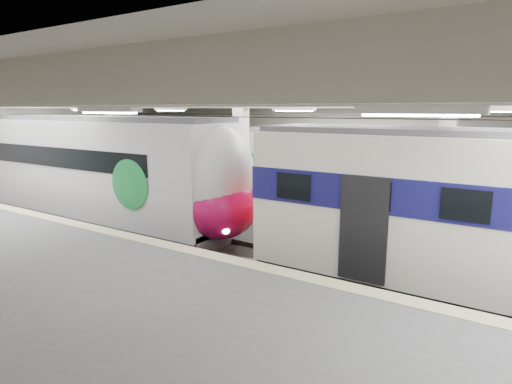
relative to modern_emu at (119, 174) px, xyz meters
The scene contains 3 objects.
station_hall 7.44m from the modern_emu, 13.62° to the right, with size 36.00×24.00×5.75m.
modern_emu is the anchor object (origin of this frame).
far_train 5.57m from the modern_emu, 98.63° to the left, with size 12.71×2.86×4.09m.
Camera 1 is at (7.25, -11.78, 4.97)m, focal length 30.00 mm.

